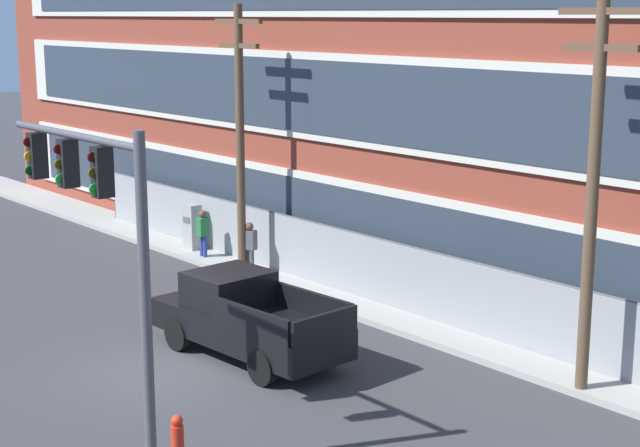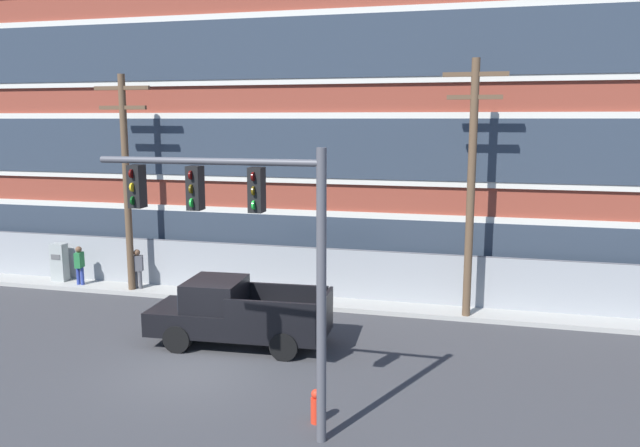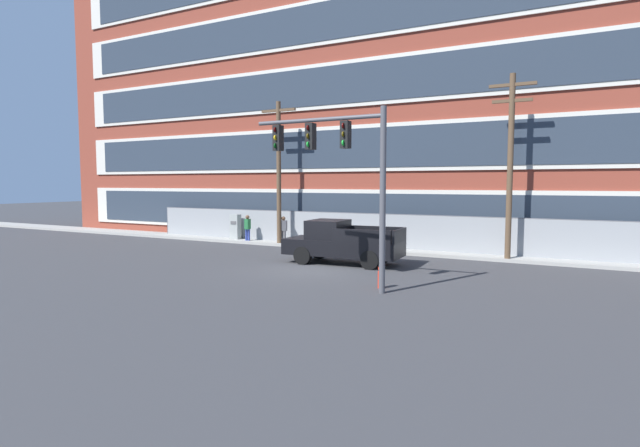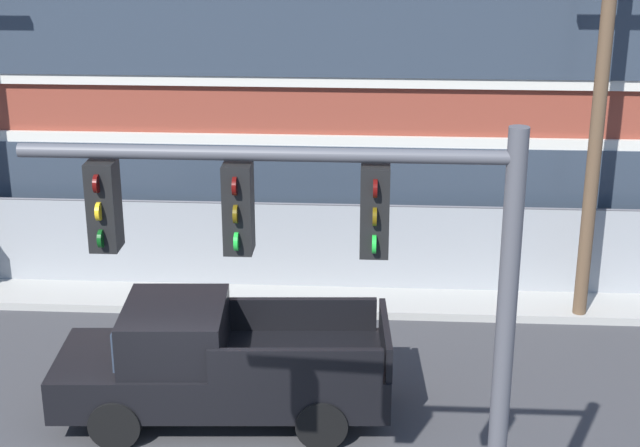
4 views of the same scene
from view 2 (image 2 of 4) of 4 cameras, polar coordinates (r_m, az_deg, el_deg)
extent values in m
plane|color=#38383A|center=(17.37, -11.44, -12.94)|extent=(160.00, 160.00, 0.00)
cube|color=#9E9B93|center=(23.26, -4.18, -6.73)|extent=(80.00, 1.89, 0.16)
cube|color=brown|center=(27.17, 0.41, 14.47)|extent=(51.00, 8.34, 17.84)
cube|color=beige|center=(23.45, -2.10, -1.84)|extent=(46.92, 0.10, 2.57)
cube|color=#2D3844|center=(23.39, -2.14, -1.87)|extent=(44.88, 0.06, 2.14)
cube|color=beige|center=(23.01, -2.15, 6.90)|extent=(46.92, 0.10, 2.57)
cube|color=#2D3844|center=(22.95, -2.19, 6.90)|extent=(44.88, 0.06, 2.14)
cube|color=beige|center=(23.12, -2.21, 15.77)|extent=(46.92, 0.10, 2.57)
cube|color=#2D3844|center=(23.07, -2.25, 15.79)|extent=(44.88, 0.06, 2.14)
cube|color=gray|center=(22.72, 1.51, -4.76)|extent=(34.84, 0.04, 1.95)
cylinder|color=#4C4C51|center=(22.50, 1.52, -2.35)|extent=(34.84, 0.05, 0.05)
cylinder|color=#4C4C51|center=(12.51, 0.13, -7.01)|extent=(0.20, 0.20, 6.05)
cylinder|color=#4C4C51|center=(12.82, -10.34, 5.62)|extent=(4.78, 0.14, 0.14)
cube|color=black|center=(12.46, -5.81, 3.08)|extent=(0.28, 0.32, 0.90)
cylinder|color=#4B0807|center=(12.27, -6.12, 4.29)|extent=(0.04, 0.18, 0.18)
cylinder|color=#503E08|center=(12.30, -6.10, 2.99)|extent=(0.04, 0.18, 0.18)
cylinder|color=green|center=(12.33, -6.07, 1.69)|extent=(0.04, 0.18, 0.18)
cube|color=black|center=(12.98, -11.34, 3.20)|extent=(0.28, 0.32, 0.90)
cylinder|color=#4B0807|center=(12.79, -11.73, 4.36)|extent=(0.04, 0.18, 0.18)
cylinder|color=#503E08|center=(12.82, -11.68, 3.11)|extent=(0.04, 0.18, 0.18)
cylinder|color=green|center=(12.85, -11.64, 1.87)|extent=(0.04, 0.18, 0.18)
cube|color=black|center=(13.61, -16.40, 3.28)|extent=(0.28, 0.32, 0.90)
cylinder|color=#4B0807|center=(13.43, -16.85, 4.38)|extent=(0.04, 0.18, 0.18)
cylinder|color=gold|center=(13.45, -16.79, 3.19)|extent=(0.04, 0.18, 0.18)
cylinder|color=#0A4011|center=(13.48, -16.73, 2.01)|extent=(0.04, 0.18, 0.18)
cube|color=black|center=(18.66, -7.36, -8.77)|extent=(5.34, 2.27, 0.70)
cube|color=black|center=(18.67, -9.56, -6.35)|extent=(1.67, 1.89, 0.84)
cube|color=#283342|center=(18.96, -11.85, -6.17)|extent=(0.15, 1.61, 0.63)
cube|color=black|center=(17.29, -4.62, -8.01)|extent=(2.62, 0.27, 0.56)
cube|color=black|center=(19.00, -3.13, -6.38)|extent=(2.62, 0.27, 0.56)
cube|color=black|center=(17.85, 0.54, -7.42)|extent=(0.21, 1.88, 0.56)
cylinder|color=black|center=(18.52, -12.91, -10.23)|extent=(0.81, 0.31, 0.80)
cylinder|color=black|center=(20.09, -10.83, -8.58)|extent=(0.81, 0.31, 0.80)
cylinder|color=black|center=(17.54, -3.30, -11.13)|extent=(0.81, 0.31, 0.80)
cylinder|color=black|center=(19.18, -1.97, -9.28)|extent=(0.81, 0.31, 0.80)
cube|color=white|center=(19.00, -15.67, -8.39)|extent=(0.07, 0.24, 0.16)
cube|color=white|center=(20.18, -13.93, -7.25)|extent=(0.07, 0.24, 0.16)
cylinder|color=brown|center=(24.30, -17.25, 3.23)|extent=(0.26, 0.26, 8.19)
cube|color=brown|center=(24.20, -17.68, 11.72)|extent=(2.20, 0.14, 0.14)
cube|color=brown|center=(24.18, -17.59, 10.07)|extent=(1.87, 0.14, 0.14)
cylinder|color=brown|center=(20.58, 13.62, 2.69)|extent=(0.26, 0.26, 8.46)
cube|color=brown|center=(20.49, 14.04, 13.10)|extent=(2.01, 0.14, 0.14)
cube|color=brown|center=(20.45, 13.96, 11.15)|extent=(1.71, 0.14, 0.14)
cube|color=#939993|center=(27.12, -22.71, -3.45)|extent=(0.59, 0.41, 1.68)
cube|color=#515151|center=(26.88, -23.03, -2.84)|extent=(0.41, 0.02, 0.20)
cylinder|color=#4C4C51|center=(25.04, -16.46, -5.11)|extent=(0.14, 0.14, 0.85)
cylinder|color=#4C4C51|center=(24.95, -16.10, -5.14)|extent=(0.14, 0.14, 0.85)
cube|color=#4C4C51|center=(24.83, -16.36, -3.50)|extent=(0.45, 0.35, 0.60)
sphere|color=brown|center=(24.74, -16.40, -2.56)|extent=(0.24, 0.24, 0.24)
cylinder|color=navy|center=(26.34, -21.22, -4.65)|extent=(0.14, 0.14, 0.85)
cylinder|color=navy|center=(26.24, -20.90, -4.68)|extent=(0.14, 0.14, 0.85)
cube|color=#236B38|center=(26.13, -21.15, -3.12)|extent=(0.30, 0.43, 0.60)
sphere|color=brown|center=(26.04, -21.21, -2.22)|extent=(0.24, 0.24, 0.24)
cylinder|color=red|center=(14.24, -0.36, -16.71)|extent=(0.24, 0.24, 0.58)
sphere|color=red|center=(14.07, -0.36, -15.33)|extent=(0.22, 0.22, 0.22)
camera|label=1|loc=(11.80, 87.45, 6.95)|focal=55.00mm
camera|label=3|loc=(5.42, 151.99, -42.09)|focal=28.00mm
camera|label=4|loc=(5.30, -46.49, 25.03)|focal=55.00mm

